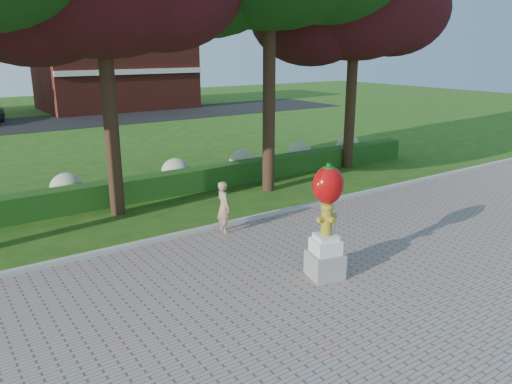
{
  "coord_description": "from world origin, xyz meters",
  "views": [
    {
      "loc": [
        -6.88,
        -8.78,
        5.05
      ],
      "look_at": [
        -0.15,
        1.0,
        1.6
      ],
      "focal_mm": 35.0,
      "sensor_mm": 36.0,
      "label": 1
    }
  ],
  "objects": [
    {
      "name": "lawn_hedge",
      "position": [
        0.0,
        7.0,
        0.4
      ],
      "size": [
        24.0,
        0.7,
        0.8
      ],
      "primitive_type": "cube",
      "color": "#1A4E16",
      "rests_on": "ground"
    },
    {
      "name": "street",
      "position": [
        0.0,
        28.0,
        0.01
      ],
      "size": [
        50.0,
        8.0,
        0.02
      ],
      "primitive_type": "cube",
      "color": "black",
      "rests_on": "ground"
    },
    {
      "name": "building_right",
      "position": [
        8.0,
        34.0,
        3.2
      ],
      "size": [
        12.0,
        8.0,
        6.4
      ],
      "primitive_type": "cube",
      "color": "maroon",
      "rests_on": "ground"
    },
    {
      "name": "woman",
      "position": [
        -0.14,
        2.6,
        0.78
      ],
      "size": [
        0.41,
        0.57,
        1.47
      ],
      "primitive_type": "imported",
      "rotation": [
        0.0,
        0.0,
        1.47
      ],
      "color": "tan",
      "rests_on": "walkway"
    },
    {
      "name": "ground",
      "position": [
        0.0,
        0.0,
        0.0
      ],
      "size": [
        100.0,
        100.0,
        0.0
      ],
      "primitive_type": "plane",
      "color": "#244C13",
      "rests_on": "ground"
    },
    {
      "name": "curb",
      "position": [
        0.0,
        3.0,
        0.07
      ],
      "size": [
        40.0,
        0.18,
        0.15
      ],
      "primitive_type": "cube",
      "color": "#ADADA5",
      "rests_on": "ground"
    },
    {
      "name": "walkway",
      "position": [
        0.0,
        -4.0,
        0.02
      ],
      "size": [
        40.0,
        14.0,
        0.04
      ],
      "primitive_type": "cube",
      "color": "gray",
      "rests_on": "ground"
    },
    {
      "name": "hydrangea_row",
      "position": [
        0.57,
        8.0,
        0.55
      ],
      "size": [
        20.1,
        1.1,
        0.99
      ],
      "color": "#C0C294",
      "rests_on": "ground"
    },
    {
      "name": "hydrant_sculpture",
      "position": [
        0.28,
        -1.13,
        1.43
      ],
      "size": [
        0.87,
        0.87,
        2.63
      ],
      "rotation": [
        0.0,
        0.0,
        -0.25
      ],
      "color": "gray",
      "rests_on": "walkway"
    }
  ]
}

